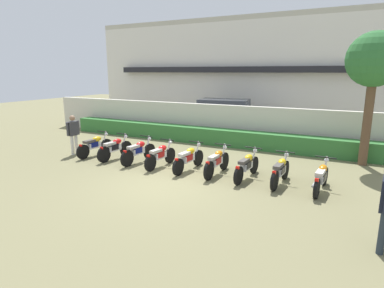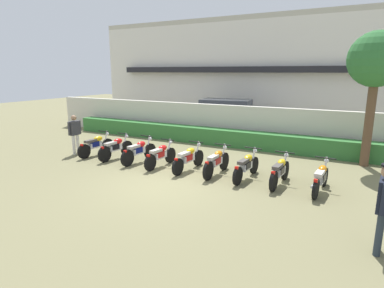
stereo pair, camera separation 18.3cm
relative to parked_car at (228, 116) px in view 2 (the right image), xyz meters
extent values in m
plane|color=olive|center=(1.36, -8.95, -0.94)|extent=(60.00, 60.00, 0.00)
cube|color=silver|center=(1.36, 5.40, 2.27)|extent=(23.94, 6.00, 6.41)
cube|color=black|center=(1.36, 2.15, 2.59)|extent=(20.11, 0.50, 0.36)
cube|color=#B2AD9E|center=(1.36, 5.40, 5.62)|extent=(23.94, 6.00, 0.30)
cube|color=beige|center=(1.36, -2.39, -0.02)|extent=(22.74, 0.30, 1.83)
cube|color=#337033|center=(1.36, -3.09, -0.55)|extent=(18.19, 0.70, 0.76)
cube|color=silver|center=(0.05, 0.01, -0.20)|extent=(4.69, 2.39, 1.00)
cube|color=#2D333D|center=(-0.15, -0.02, 0.63)|extent=(2.89, 2.02, 0.65)
cylinder|color=black|center=(1.50, 1.12, -0.60)|extent=(0.70, 0.30, 0.68)
cylinder|color=black|center=(1.73, -0.72, -0.60)|extent=(0.70, 0.30, 0.68)
cylinder|color=black|center=(-1.63, 0.73, -0.60)|extent=(0.70, 0.30, 0.68)
cylinder|color=black|center=(-1.40, -1.11, -0.60)|extent=(0.70, 0.30, 0.68)
cylinder|color=brown|center=(6.86, -3.75, 0.64)|extent=(0.31, 0.31, 3.15)
sphere|color=#2D6B33|center=(6.86, -3.75, 2.89)|extent=(1.93, 1.93, 1.93)
cylinder|color=black|center=(-2.96, -6.62, -0.64)|extent=(0.13, 0.60, 0.59)
cylinder|color=black|center=(-3.04, -7.88, -0.64)|extent=(0.13, 0.60, 0.59)
cube|color=silver|center=(-3.00, -7.30, -0.49)|extent=(0.24, 0.61, 0.22)
ellipsoid|color=yellow|center=(-2.99, -7.13, -0.26)|extent=(0.25, 0.45, 0.22)
cube|color=#4C4742|center=(-3.02, -7.53, -0.28)|extent=(0.23, 0.53, 0.10)
cube|color=red|center=(-3.05, -7.98, -0.36)|extent=(0.10, 0.09, 0.08)
cylinder|color=silver|center=(-2.96, -6.71, -0.32)|extent=(0.06, 0.23, 0.65)
cylinder|color=black|center=(-2.97, -6.80, 0.00)|extent=(0.60, 0.07, 0.04)
sphere|color=silver|center=(-2.96, -6.60, -0.14)|extent=(0.14, 0.14, 0.14)
cylinder|color=silver|center=(-3.14, -7.54, -0.62)|extent=(0.11, 0.55, 0.07)
cube|color=navy|center=(-3.00, -7.35, -0.44)|extent=(0.26, 0.37, 0.20)
cylinder|color=black|center=(-1.86, -6.68, -0.62)|extent=(0.14, 0.63, 0.62)
cylinder|color=black|center=(-1.96, -7.88, -0.62)|extent=(0.14, 0.63, 0.62)
cube|color=silver|center=(-1.91, -7.33, -0.47)|extent=(0.25, 0.61, 0.22)
ellipsoid|color=red|center=(-1.90, -7.16, -0.24)|extent=(0.26, 0.46, 0.22)
cube|color=#B2ADA3|center=(-1.93, -7.56, -0.26)|extent=(0.24, 0.53, 0.10)
cube|color=red|center=(-1.97, -7.98, -0.34)|extent=(0.11, 0.09, 0.08)
cylinder|color=silver|center=(-1.87, -6.77, -0.30)|extent=(0.07, 0.23, 0.65)
cylinder|color=black|center=(-1.87, -6.86, 0.02)|extent=(0.60, 0.09, 0.04)
sphere|color=silver|center=(-1.86, -6.66, -0.12)|extent=(0.14, 0.14, 0.14)
cylinder|color=silver|center=(-2.05, -7.57, -0.60)|extent=(0.12, 0.55, 0.07)
cube|color=black|center=(-1.92, -7.38, -0.42)|extent=(0.27, 0.38, 0.20)
cylinder|color=black|center=(-0.71, -6.66, -0.63)|extent=(0.15, 0.63, 0.62)
cylinder|color=black|center=(-0.82, -7.92, -0.63)|extent=(0.15, 0.63, 0.62)
cube|color=silver|center=(-0.77, -7.34, -0.48)|extent=(0.25, 0.62, 0.22)
ellipsoid|color=red|center=(-0.76, -7.17, -0.25)|extent=(0.26, 0.46, 0.22)
cube|color=#B2ADA3|center=(-0.79, -7.57, -0.27)|extent=(0.25, 0.54, 0.10)
cube|color=red|center=(-0.83, -8.02, -0.35)|extent=(0.11, 0.09, 0.08)
cylinder|color=silver|center=(-0.72, -6.75, -0.31)|extent=(0.07, 0.23, 0.65)
cylinder|color=black|center=(-0.72, -6.84, 0.01)|extent=(0.60, 0.09, 0.04)
sphere|color=silver|center=(-0.71, -6.64, -0.13)|extent=(0.14, 0.14, 0.14)
cylinder|color=silver|center=(-0.91, -7.58, -0.61)|extent=(0.12, 0.55, 0.07)
cube|color=navy|center=(-0.78, -7.39, -0.43)|extent=(0.27, 0.38, 0.20)
cylinder|color=black|center=(0.31, -6.76, -0.64)|extent=(0.13, 0.59, 0.58)
cylinder|color=black|center=(0.23, -7.98, -0.64)|extent=(0.13, 0.59, 0.58)
cube|color=silver|center=(0.27, -7.42, -0.49)|extent=(0.24, 0.61, 0.22)
ellipsoid|color=red|center=(0.28, -7.25, -0.26)|extent=(0.25, 0.45, 0.22)
cube|color=#B2ADA3|center=(0.25, -7.65, -0.28)|extent=(0.23, 0.53, 0.10)
cube|color=red|center=(0.23, -8.08, -0.36)|extent=(0.10, 0.09, 0.08)
cylinder|color=silver|center=(0.30, -6.85, -0.32)|extent=(0.06, 0.23, 0.65)
cylinder|color=black|center=(0.30, -6.94, 0.00)|extent=(0.60, 0.07, 0.04)
sphere|color=silver|center=(0.31, -6.74, -0.14)|extent=(0.14, 0.14, 0.14)
cylinder|color=silver|center=(0.13, -7.66, -0.62)|extent=(0.10, 0.55, 0.07)
cube|color=#A51414|center=(0.26, -7.47, -0.44)|extent=(0.26, 0.37, 0.20)
cylinder|color=black|center=(1.44, -6.62, -0.64)|extent=(0.13, 0.60, 0.59)
cylinder|color=black|center=(1.34, -7.96, -0.64)|extent=(0.13, 0.60, 0.59)
cube|color=silver|center=(1.38, -7.34, -0.49)|extent=(0.24, 0.61, 0.22)
ellipsoid|color=yellow|center=(1.40, -7.17, -0.26)|extent=(0.25, 0.46, 0.22)
cube|color=beige|center=(1.37, -7.57, -0.28)|extent=(0.24, 0.53, 0.10)
cube|color=red|center=(1.33, -8.06, -0.36)|extent=(0.11, 0.09, 0.08)
cylinder|color=silver|center=(1.43, -6.71, -0.32)|extent=(0.07, 0.23, 0.65)
cylinder|color=black|center=(1.42, -6.80, 0.00)|extent=(0.60, 0.08, 0.04)
sphere|color=silver|center=(1.44, -6.60, -0.14)|extent=(0.14, 0.14, 0.14)
cylinder|color=silver|center=(1.24, -7.58, -0.62)|extent=(0.11, 0.55, 0.07)
cube|color=#A51414|center=(1.38, -7.39, -0.44)|extent=(0.27, 0.38, 0.20)
cylinder|color=black|center=(2.47, -6.64, -0.62)|extent=(0.11, 0.63, 0.63)
cylinder|color=black|center=(2.43, -7.90, -0.62)|extent=(0.11, 0.63, 0.63)
cube|color=silver|center=(2.45, -7.32, -0.47)|extent=(0.22, 0.61, 0.22)
ellipsoid|color=orange|center=(2.45, -7.15, -0.24)|extent=(0.23, 0.45, 0.22)
cube|color=#B2ADA3|center=(2.44, -7.55, -0.26)|extent=(0.22, 0.53, 0.10)
cube|color=red|center=(2.43, -8.00, -0.34)|extent=(0.10, 0.08, 0.08)
cylinder|color=silver|center=(2.47, -6.73, -0.30)|extent=(0.06, 0.23, 0.65)
cylinder|color=black|center=(2.46, -6.82, 0.02)|extent=(0.60, 0.06, 0.04)
sphere|color=silver|center=(2.47, -6.62, -0.12)|extent=(0.14, 0.14, 0.14)
cylinder|color=silver|center=(2.32, -7.57, -0.60)|extent=(0.09, 0.55, 0.07)
cube|color=#A51414|center=(2.45, -7.37, -0.42)|extent=(0.25, 0.37, 0.20)
cylinder|color=black|center=(3.53, -6.56, -0.64)|extent=(0.14, 0.59, 0.58)
cylinder|color=black|center=(3.42, -7.90, -0.64)|extent=(0.14, 0.59, 0.58)
cube|color=silver|center=(3.47, -7.28, -0.49)|extent=(0.25, 0.61, 0.22)
ellipsoid|color=yellow|center=(3.49, -7.11, -0.26)|extent=(0.25, 0.46, 0.22)
cube|color=#4C4742|center=(3.45, -7.51, -0.28)|extent=(0.24, 0.53, 0.10)
cube|color=red|center=(3.41, -8.00, -0.36)|extent=(0.11, 0.09, 0.08)
cylinder|color=silver|center=(3.52, -6.65, -0.32)|extent=(0.07, 0.23, 0.65)
cylinder|color=black|center=(3.52, -6.74, 0.00)|extent=(0.60, 0.08, 0.04)
sphere|color=silver|center=(3.53, -6.54, -0.14)|extent=(0.14, 0.14, 0.14)
cylinder|color=silver|center=(3.33, -7.52, -0.62)|extent=(0.11, 0.55, 0.07)
cube|color=black|center=(3.47, -7.33, -0.44)|extent=(0.27, 0.38, 0.20)
cylinder|color=black|center=(4.60, -6.70, -0.63)|extent=(0.13, 0.61, 0.61)
cylinder|color=black|center=(4.52, -7.90, -0.63)|extent=(0.13, 0.61, 0.61)
cube|color=silver|center=(4.56, -7.35, -0.48)|extent=(0.24, 0.61, 0.22)
ellipsoid|color=yellow|center=(4.57, -7.18, -0.25)|extent=(0.25, 0.45, 0.22)
cube|color=#4C4742|center=(4.54, -7.58, -0.27)|extent=(0.23, 0.53, 0.10)
cube|color=red|center=(4.52, -8.00, -0.35)|extent=(0.10, 0.09, 0.08)
cylinder|color=silver|center=(4.59, -6.79, -0.31)|extent=(0.06, 0.23, 0.65)
cylinder|color=black|center=(4.59, -6.88, 0.01)|extent=(0.60, 0.07, 0.04)
sphere|color=silver|center=(4.60, -6.68, -0.13)|extent=(0.14, 0.14, 0.14)
cylinder|color=silver|center=(4.42, -7.59, -0.61)|extent=(0.11, 0.55, 0.07)
cube|color=black|center=(4.55, -7.40, -0.43)|extent=(0.26, 0.37, 0.20)
cylinder|color=black|center=(5.79, -6.72, -0.66)|extent=(0.14, 0.57, 0.56)
cylinder|color=black|center=(5.68, -7.97, -0.66)|extent=(0.14, 0.57, 0.56)
cube|color=silver|center=(5.73, -7.39, -0.51)|extent=(0.25, 0.61, 0.22)
ellipsoid|color=orange|center=(5.75, -7.23, -0.28)|extent=(0.26, 0.46, 0.22)
cube|color=beige|center=(5.71, -7.62, -0.30)|extent=(0.24, 0.54, 0.10)
cube|color=red|center=(5.67, -8.07, -0.38)|extent=(0.11, 0.09, 0.08)
cylinder|color=silver|center=(5.78, -6.81, -0.34)|extent=(0.07, 0.23, 0.65)
cylinder|color=black|center=(5.77, -6.90, -0.02)|extent=(0.60, 0.09, 0.04)
sphere|color=silver|center=(5.79, -6.70, -0.16)|extent=(0.14, 0.14, 0.14)
cylinder|color=silver|center=(5.59, -7.63, -0.64)|extent=(0.12, 0.55, 0.07)
cube|color=black|center=(5.73, -7.44, -0.46)|extent=(0.27, 0.38, 0.20)
cylinder|color=silver|center=(-3.94, -7.36, -0.53)|extent=(0.13, 0.13, 0.82)
cylinder|color=silver|center=(-3.94, -7.57, -0.53)|extent=(0.13, 0.13, 0.82)
cube|color=#38383D|center=(-3.94, -7.46, 0.17)|extent=(0.22, 0.48, 0.58)
cylinder|color=#38383D|center=(-3.94, -7.18, 0.18)|extent=(0.09, 0.09, 0.55)
cylinder|color=#38383D|center=(-3.94, -7.75, 0.18)|extent=(0.09, 0.09, 0.55)
sphere|color=#9E7556|center=(-3.94, -7.46, 0.60)|extent=(0.22, 0.22, 0.22)
cylinder|color=#28333D|center=(7.08, -10.32, -0.50)|extent=(0.13, 0.13, 0.87)
cylinder|color=#28333D|center=(7.10, -10.09, -0.50)|extent=(0.13, 0.13, 0.87)
cylinder|color=black|center=(7.06, -10.50, 0.25)|extent=(0.09, 0.09, 0.58)
camera|label=1|loc=(6.34, -16.82, 2.47)|focal=29.74mm
camera|label=2|loc=(6.51, -16.73, 2.47)|focal=29.74mm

